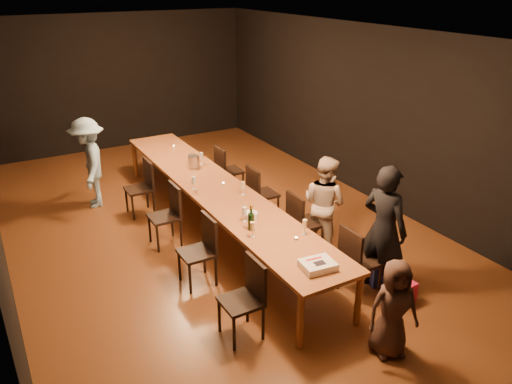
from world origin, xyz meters
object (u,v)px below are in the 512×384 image
chair_right_3 (230,170)px  champagne_bottle (251,218)px  birthday_cake (318,265)px  man_blue (90,163)px  ice_bucket (194,161)px  chair_left_3 (139,188)px  chair_right_1 (305,222)px  chair_left_0 (241,301)px  woman_tan (324,203)px  chair_right_0 (361,260)px  chair_right_2 (263,193)px  chair_left_2 (164,216)px  chair_left_1 (197,252)px  plate_stack (251,216)px  child (393,309)px  woman_birthday (384,229)px  table (216,190)px

chair_right_3 → champagne_bottle: size_ratio=2.71×
chair_right_3 → birthday_cake: size_ratio=2.36×
man_blue → ice_bucket: (1.50, -0.99, 0.07)m
chair_left_3 → chair_right_1: bearing=-144.7°
chair_left_0 → woman_tan: bearing=-59.7°
chair_right_0 → chair_right_3: size_ratio=1.00×
chair_right_2 → chair_left_2: bearing=-90.0°
chair_right_3 → chair_left_1: size_ratio=1.00×
chair_right_3 → plate_stack: size_ratio=5.26×
chair_left_3 → woman_tan: size_ratio=0.65×
chair_left_2 → chair_left_3: bearing=0.0°
chair_left_1 → man_blue: man_blue is taller
chair_right_3 → birthday_cake: chair_right_3 is taller
plate_stack → champagne_bottle: size_ratio=0.52×
woman_tan → plate_stack: woman_tan is taller
chair_left_2 → chair_left_0: bearing=-180.0°
chair_left_0 → man_blue: bearing=7.8°
chair_left_0 → man_blue: man_blue is taller
chair_left_1 → champagne_bottle: 0.84m
chair_left_0 → ice_bucket: (0.91, 3.36, 0.39)m
man_blue → champagne_bottle: size_ratio=4.57×
woman_tan → champagne_bottle: bearing=83.6°
child → ice_bucket: bearing=113.8°
ice_bucket → chair_right_0: bearing=-76.7°
chair_left_2 → champagne_bottle: (0.65, -1.48, 0.46)m
chair_left_0 → chair_right_1: bearing=-54.8°
woman_tan → chair_left_1: bearing=72.3°
chair_left_1 → woman_tan: bearing=-90.9°
chair_right_1 → chair_left_0: same height
child → plate_stack: (-0.45, 2.21, 0.24)m
man_blue → birthday_cake: man_blue is taller
chair_right_0 → chair_right_2: (0.00, 2.40, 0.00)m
chair_right_2 → child: bearing=-7.5°
chair_left_2 → champagne_bottle: size_ratio=2.71×
chair_right_2 → ice_bucket: ice_bucket is taller
man_blue → chair_right_0: bearing=39.6°
chair_right_3 → man_blue: 2.44m
woman_birthday → birthday_cake: 1.18m
chair_left_3 → child: child is taller
chair_left_0 → plate_stack: (0.79, 1.18, 0.33)m
woman_tan → chair_right_2: bearing=-3.2°
woman_birthday → child: bearing=129.2°
chair_right_0 → chair_right_1: size_ratio=1.00×
chair_right_2 → woman_birthday: (0.30, -2.44, 0.38)m
chair_right_1 → woman_tan: woman_tan is taller
chair_right_0 → chair_left_3: bearing=-154.7°
chair_left_3 → man_blue: 1.01m
chair_left_1 → chair_left_0: bearing=-180.0°
table → chair_left_2: (-0.85, 0.00, -0.24)m
chair_left_0 → woman_birthday: woman_birthday is taller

